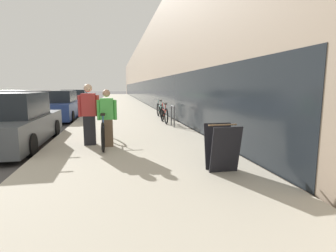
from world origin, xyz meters
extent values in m
cube|color=#B2AA99|center=(6.02, 21.00, 0.08)|extent=(4.73, 70.00, 0.16)
cube|color=gray|center=(13.44, 29.00, 3.41)|extent=(10.00, 70.00, 6.82)
cube|color=#1E2328|center=(8.48, 29.00, 1.25)|extent=(0.10, 63.00, 2.20)
cube|color=#518E42|center=(-6.18, 25.00, 0.01)|extent=(4.24, 70.00, 0.03)
torus|color=black|center=(5.25, 2.71, 0.53)|extent=(0.06, 0.74, 0.74)
torus|color=black|center=(5.25, 0.80, 0.53)|extent=(0.06, 0.74, 0.74)
cylinder|color=#2D56A8|center=(5.25, 1.76, 0.75)|extent=(0.04, 1.62, 0.04)
cylinder|color=#2D56A8|center=(5.25, 1.37, 0.65)|extent=(0.04, 0.97, 0.34)
cylinder|color=#2D56A8|center=(5.25, 1.14, 0.90)|extent=(0.03, 0.03, 0.30)
cube|color=black|center=(5.25, 1.14, 1.05)|extent=(0.11, 0.22, 0.05)
cylinder|color=#2D56A8|center=(5.25, 2.56, 0.91)|extent=(0.03, 0.03, 0.32)
cylinder|color=silver|center=(5.25, 2.56, 1.07)|extent=(0.52, 0.03, 0.03)
cube|color=brown|center=(5.34, 1.41, 0.53)|extent=(0.28, 0.20, 0.73)
cube|color=#4CB74C|center=(5.34, 1.41, 1.17)|extent=(0.34, 0.20, 0.56)
cylinder|color=#4CB74C|center=(5.13, 1.41, 1.15)|extent=(0.09, 0.09, 0.53)
cylinder|color=#4CB74C|center=(5.56, 1.41, 1.15)|extent=(0.09, 0.09, 0.53)
sphere|color=tan|center=(5.34, 1.41, 1.59)|extent=(0.20, 0.20, 0.20)
cube|color=black|center=(4.85, 1.72, 0.56)|extent=(0.31, 0.22, 0.80)
cube|color=#B23333|center=(4.85, 1.72, 1.27)|extent=(0.38, 0.22, 0.62)
cylinder|color=#B23333|center=(4.62, 1.72, 1.24)|extent=(0.10, 0.10, 0.58)
cylinder|color=#B23333|center=(5.09, 1.72, 1.24)|extent=(0.10, 0.10, 0.58)
sphere|color=beige|center=(4.85, 1.72, 1.72)|extent=(0.22, 0.22, 0.22)
cylinder|color=#4C4C51|center=(7.84, 4.37, 0.57)|extent=(0.05, 0.05, 0.82)
cylinder|color=#4C4C51|center=(7.84, 4.92, 0.57)|extent=(0.05, 0.05, 0.82)
cylinder|color=#4C4C51|center=(7.84, 4.65, 0.98)|extent=(0.05, 0.55, 0.05)
torus|color=black|center=(7.70, 6.26, 0.52)|extent=(0.06, 0.71, 0.71)
torus|color=black|center=(7.70, 5.30, 0.52)|extent=(0.06, 0.71, 0.71)
cylinder|color=red|center=(7.70, 5.78, 0.73)|extent=(0.04, 0.82, 0.04)
cylinder|color=red|center=(7.70, 5.59, 0.63)|extent=(0.04, 0.50, 0.32)
cylinder|color=red|center=(7.70, 5.47, 0.88)|extent=(0.03, 0.03, 0.29)
cube|color=black|center=(7.70, 5.47, 1.03)|extent=(0.11, 0.22, 0.05)
cylinder|color=red|center=(7.70, 6.18, 0.89)|extent=(0.03, 0.03, 0.31)
cylinder|color=silver|center=(7.70, 6.18, 1.04)|extent=(0.52, 0.03, 0.03)
torus|color=black|center=(7.87, 8.49, 0.52)|extent=(0.06, 0.73, 0.73)
torus|color=black|center=(7.87, 7.47, 0.52)|extent=(0.06, 0.73, 0.73)
cylinder|color=#7AD1C6|center=(7.87, 7.98, 0.75)|extent=(0.04, 0.87, 0.04)
cylinder|color=#7AD1C6|center=(7.87, 7.78, 0.64)|extent=(0.04, 0.53, 0.33)
cylinder|color=#7AD1C6|center=(7.87, 7.66, 0.90)|extent=(0.03, 0.03, 0.30)
cube|color=black|center=(7.87, 7.66, 1.05)|extent=(0.11, 0.22, 0.05)
cylinder|color=#7AD1C6|center=(7.87, 8.41, 0.91)|extent=(0.03, 0.03, 0.32)
cylinder|color=silver|center=(7.87, 8.41, 1.06)|extent=(0.52, 0.03, 0.03)
cube|color=black|center=(7.54, -1.31, 0.60)|extent=(0.56, 0.20, 0.89)
cube|color=black|center=(7.54, -0.95, 0.60)|extent=(0.56, 0.20, 0.89)
cylinder|color=#93704C|center=(7.54, -1.13, 1.04)|extent=(0.56, 0.03, 0.03)
cube|color=#4C5156|center=(2.56, 2.67, 0.52)|extent=(1.89, 4.66, 0.74)
cube|color=#1E2328|center=(2.56, 2.67, 1.24)|extent=(1.63, 2.33, 0.70)
cylinder|color=silver|center=(2.56, 3.18, 1.63)|extent=(2.01, 0.04, 0.04)
cylinder|color=silver|center=(2.56, 2.16, 1.63)|extent=(2.01, 0.04, 0.04)
cylinder|color=black|center=(1.68, 4.07, 0.30)|extent=(0.22, 0.60, 0.60)
cylinder|color=black|center=(3.44, 4.07, 0.30)|extent=(0.22, 0.60, 0.60)
cylinder|color=black|center=(3.44, 1.27, 0.30)|extent=(0.22, 0.60, 0.60)
cube|color=navy|center=(2.62, 9.16, 0.56)|extent=(1.75, 4.69, 0.82)
cube|color=#1E2328|center=(2.62, 9.16, 1.26)|extent=(1.51, 2.35, 0.60)
cylinder|color=black|center=(1.81, 10.57, 0.30)|extent=(0.22, 0.60, 0.60)
cylinder|color=black|center=(3.43, 10.57, 0.30)|extent=(0.22, 0.60, 0.60)
cylinder|color=black|center=(1.81, 7.75, 0.30)|extent=(0.22, 0.60, 0.60)
cylinder|color=black|center=(3.43, 7.75, 0.30)|extent=(0.22, 0.60, 0.60)
cube|color=white|center=(2.63, 15.00, 0.50)|extent=(1.84, 4.34, 0.70)
cube|color=#1E2328|center=(2.63, 15.00, 1.20)|extent=(1.58, 2.17, 0.71)
cylinder|color=black|center=(1.78, 16.30, 0.30)|extent=(0.22, 0.60, 0.60)
cylinder|color=black|center=(3.48, 16.30, 0.30)|extent=(0.22, 0.60, 0.60)
cylinder|color=black|center=(1.78, 13.70, 0.30)|extent=(0.22, 0.60, 0.60)
cylinder|color=black|center=(3.48, 13.70, 0.30)|extent=(0.22, 0.60, 0.60)
camera|label=1|loc=(5.57, -5.69, 1.74)|focal=28.00mm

